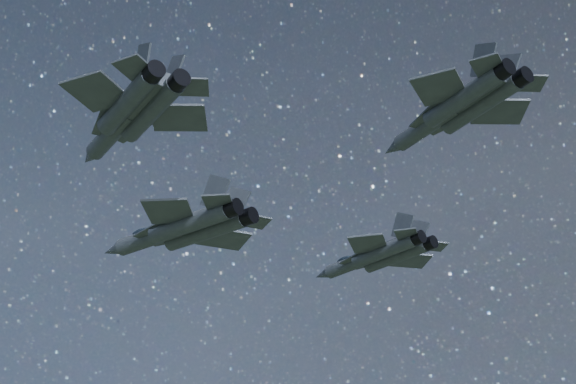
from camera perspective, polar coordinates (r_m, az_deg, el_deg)
The scene contains 4 objects.
jet_lead at distance 84.87m, azimuth -6.60°, elevation -2.32°, with size 19.55×13.83×4.96m.
jet_left at distance 100.41m, azimuth 6.02°, elevation -4.04°, with size 18.15×12.39×4.56m.
jet_right at distance 72.37m, azimuth -10.02°, elevation 5.16°, with size 17.97×11.79×4.62m.
jet_slot at distance 75.73m, azimuth 11.08°, elevation 5.50°, with size 17.25×11.32×4.43m.
Camera 1 is at (38.10, -58.43, 110.58)m, focal length 55.00 mm.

